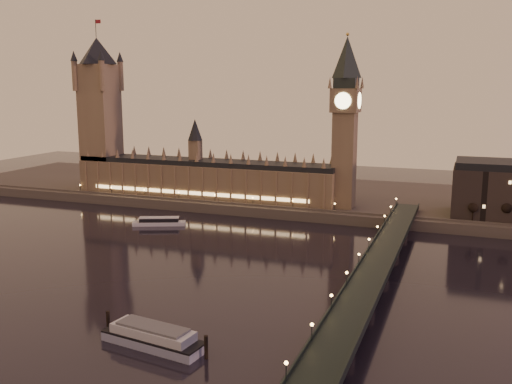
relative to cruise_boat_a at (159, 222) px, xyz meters
The scene contains 10 objects.
ground 75.05m from the cruise_boat_a, 56.75° to the right, with size 700.00×700.00×0.00m, color black.
far_embankment 124.57m from the cruise_boat_a, 55.18° to the left, with size 560.00×130.00×6.00m, color #423D35.
palace_of_westminster 61.47m from the cruise_boat_a, 89.01° to the left, with size 180.00×26.62×52.00m.
victoria_tower 116.92m from the cruise_boat_a, 143.54° to the left, with size 31.68×31.68×118.00m.
big_ben 127.53m from the cruise_boat_a, 31.48° to the left, with size 17.68×17.68×104.00m.
westminster_bridge 146.86m from the cruise_boat_a, 25.30° to the right, with size 13.20×260.00×15.30m.
bare_tree_0 176.83m from the cruise_boat_a, 15.20° to the left, with size 5.30×5.30×10.77m.
bare_tree_1 191.39m from the cruise_boat_a, 14.02° to the left, with size 5.30×5.30×10.77m.
cruise_boat_a is the anchor object (origin of this frame).
moored_barge 157.44m from the cruise_boat_a, 60.66° to the right, with size 39.24×14.42×7.27m.
Camera 1 is at (123.88, -218.21, 79.88)m, focal length 40.00 mm.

